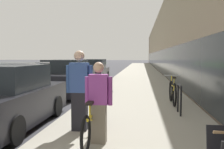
{
  "coord_description": "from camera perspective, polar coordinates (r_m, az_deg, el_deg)",
  "views": [
    {
      "loc": [
        5.23,
        -3.53,
        1.76
      ],
      "look_at": [
        3.12,
        14.35,
        0.43
      ],
      "focal_mm": 40.0,
      "sensor_mm": 36.0,
      "label": 1
    }
  ],
  "objects": [
    {
      "name": "tandem_bicycle",
      "position": [
        5.13,
        -3.73,
        -10.21
      ],
      "size": [
        0.52,
        2.52,
        0.83
      ],
      "color": "black",
      "rests_on": "sidewalk_slab"
    },
    {
      "name": "sidewalk_slab",
      "position": [
        24.59,
        6.37,
        0.23
      ],
      "size": [
        4.03,
        70.0,
        0.12
      ],
      "color": "#A39E8E",
      "rests_on": "ground"
    },
    {
      "name": "parked_sedan_far",
      "position": [
        18.2,
        -4.04,
        0.84
      ],
      "size": [
        1.76,
        4.14,
        1.54
      ],
      "color": "black",
      "rests_on": "ground"
    },
    {
      "name": "person_bystander",
      "position": [
        5.53,
        -7.43,
        -3.65
      ],
      "size": [
        0.6,
        0.23,
        1.76
      ],
      "color": "black",
      "rests_on": "sidewalk_slab"
    },
    {
      "name": "parked_sedan_curbside",
      "position": [
        6.75,
        -23.16,
        -5.15
      ],
      "size": [
        1.97,
        4.01,
        1.61
      ],
      "color": "black",
      "rests_on": "ground"
    },
    {
      "name": "bike_rack_hoop",
      "position": [
        7.3,
        15.17,
        -4.79
      ],
      "size": [
        0.05,
        0.6,
        0.84
      ],
      "color": "black",
      "rests_on": "sidewalk_slab"
    },
    {
      "name": "cruiser_bike_nearest",
      "position": [
        8.81,
        13.7,
        -3.95
      ],
      "size": [
        0.52,
        1.72,
        0.97
      ],
      "color": "black",
      "rests_on": "sidewalk_slab"
    },
    {
      "name": "vintage_roadster_curbside",
      "position": [
        11.84,
        -10.36,
        -0.84
      ],
      "size": [
        1.91,
        4.73,
        1.6
      ],
      "color": "black",
      "rests_on": "ground"
    },
    {
      "name": "person_rider",
      "position": [
        4.71,
        -3.06,
        -6.41
      ],
      "size": [
        0.52,
        0.2,
        1.53
      ],
      "color": "#756B5B",
      "rests_on": "sidewalk_slab"
    },
    {
      "name": "lawn_strip",
      "position": [
        31.03,
        -16.19,
        0.82
      ],
      "size": [
        6.76,
        70.0,
        0.03
      ],
      "color": "#478438",
      "rests_on": "ground"
    },
    {
      "name": "storefront_facade",
      "position": [
        33.29,
        18.83,
        6.73
      ],
      "size": [
        10.01,
        70.0,
        6.72
      ],
      "color": "gray",
      "rests_on": "ground"
    }
  ]
}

